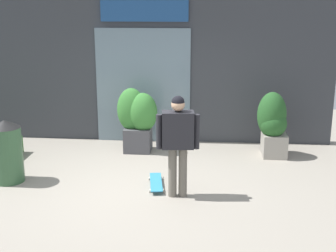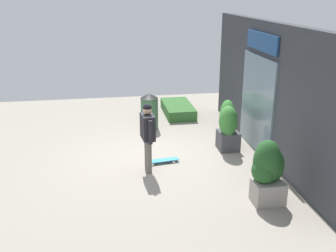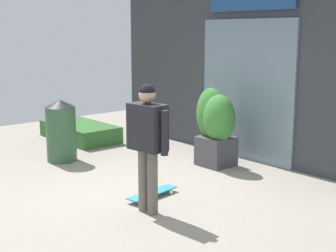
{
  "view_description": "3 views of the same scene",
  "coord_description": "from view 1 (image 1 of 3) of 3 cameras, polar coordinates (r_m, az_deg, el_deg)",
  "views": [
    {
      "loc": [
        0.99,
        -6.95,
        2.96
      ],
      "look_at": [
        0.41,
        0.23,
        1.0
      ],
      "focal_mm": 49.54,
      "sensor_mm": 36.0,
      "label": 1
    },
    {
      "loc": [
        8.58,
        -1.14,
        3.92
      ],
      "look_at": [
        0.41,
        0.23,
        1.0
      ],
      "focal_mm": 41.37,
      "sensor_mm": 36.0,
      "label": 2
    },
    {
      "loc": [
        5.06,
        -3.78,
        2.2
      ],
      "look_at": [
        0.41,
        0.23,
        1.0
      ],
      "focal_mm": 51.69,
      "sensor_mm": 36.0,
      "label": 3
    }
  ],
  "objects": [
    {
      "name": "skateboarder",
      "position": [
        6.99,
        1.22,
        -1.24
      ],
      "size": [
        0.65,
        0.3,
        1.6
      ],
      "rotation": [
        0.0,
        0.0,
        1.66
      ],
      "color": "#666056",
      "rests_on": "ground_plane"
    },
    {
      "name": "trash_bin",
      "position": [
        8.16,
        -19.22,
        -2.93
      ],
      "size": [
        0.52,
        0.52,
        1.07
      ],
      "color": "#335938",
      "rests_on": "ground_plane"
    },
    {
      "name": "planter_box_left",
      "position": [
        9.19,
        12.69,
        0.41
      ],
      "size": [
        0.59,
        0.64,
        1.27
      ],
      "color": "gray",
      "rests_on": "ground_plane"
    },
    {
      "name": "building_facade",
      "position": [
        9.87,
        -1.27,
        7.35
      ],
      "size": [
        7.31,
        0.31,
        3.24
      ],
      "color": "#383A3F",
      "rests_on": "ground_plane"
    },
    {
      "name": "ground_plane",
      "position": [
        7.62,
        -3.23,
        -7.63
      ],
      "size": [
        12.0,
        12.0,
        0.0
      ],
      "primitive_type": "plane",
      "color": "gray"
    },
    {
      "name": "skateboard",
      "position": [
        7.68,
        -1.48,
        -6.94
      ],
      "size": [
        0.32,
        0.83,
        0.08
      ],
      "rotation": [
        0.0,
        0.0,
        1.71
      ],
      "color": "teal",
      "rests_on": "ground_plane"
    },
    {
      "name": "planter_box_right",
      "position": [
        9.23,
        -3.77,
        0.97
      ],
      "size": [
        0.81,
        0.55,
        1.29
      ],
      "color": "#47474C",
      "rests_on": "ground_plane"
    }
  ]
}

